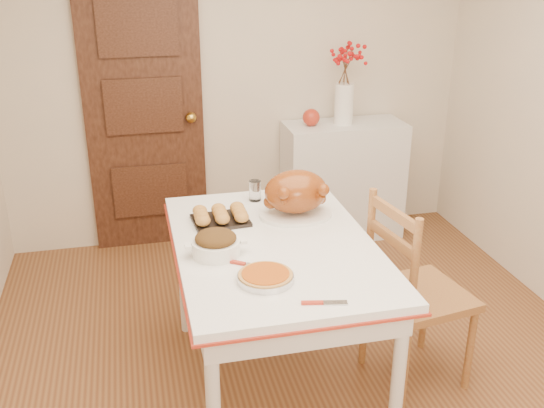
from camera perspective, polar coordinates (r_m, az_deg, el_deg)
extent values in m
cube|color=brown|center=(3.46, 3.47, -16.30)|extent=(3.50, 4.00, 0.00)
cube|color=beige|center=(4.73, -3.17, 11.35)|extent=(3.50, 0.00, 2.50)
cube|color=black|center=(4.68, -11.59, 8.05)|extent=(0.85, 0.06, 2.06)
cube|color=silver|center=(4.94, 6.46, 2.16)|extent=(0.92, 0.41, 0.92)
sphere|color=#A72A1A|center=(4.70, 3.60, 7.90)|extent=(0.13, 0.13, 0.13)
cylinder|color=#A5460D|center=(2.67, -0.60, -6.57)|extent=(0.29, 0.29, 0.05)
cylinder|color=white|center=(3.48, -1.57, 1.23)|extent=(0.09, 0.09, 0.12)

